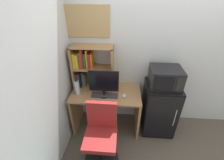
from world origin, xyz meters
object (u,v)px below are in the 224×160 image
Objects in this scene: hutch_bookshelf at (87,65)px; water_bottle at (77,87)px; keyboard at (105,95)px; mini_fridge at (159,108)px; monitor at (104,83)px; wall_corkboard at (86,21)px; desk_chair at (101,138)px; computer_mouse at (124,96)px; microwave at (165,77)px.

hutch_bookshelf is 2.77× the size of water_bottle.
mini_fridge reaches higher than keyboard.
wall_corkboard reaches higher than monitor.
desk_chair is 1.34× the size of wall_corkboard.
hutch_bookshelf is at bearing -93.78° from wall_corkboard.
computer_mouse is (0.62, -0.30, -0.37)m from hutch_bookshelf.
monitor is 0.95m from wall_corkboard.
computer_mouse is 0.76m from water_bottle.
mini_fridge is 1.84m from wall_corkboard.
desk_chair is at bearing -144.52° from mini_fridge.
hutch_bookshelf is 1.24m from microwave.
monitor is 5.36× the size of computer_mouse.
desk_chair is (-0.91, -0.65, -0.66)m from microwave.
wall_corkboard is at bearing 126.11° from keyboard.
microwave is 1.30m from desk_chair.
hutch_bookshelf is 1.00× the size of wall_corkboard.
water_bottle is 0.36× the size of wall_corkboard.
monitor reaches higher than desk_chair.
microwave is (0.92, 0.14, 0.29)m from keyboard.
water_bottle is 0.56× the size of microwave.
microwave is at bearing 89.94° from mini_fridge.
mini_fridge is (1.23, -0.16, -0.70)m from hutch_bookshelf.
water_bottle reaches higher than keyboard.
mini_fridge is (1.36, 0.11, -0.43)m from water_bottle.
mini_fridge is (0.93, 0.13, -0.55)m from monitor.
hutch_bookshelf is 8.39× the size of computer_mouse.
monitor is 1.77× the size of water_bottle.
keyboard is 4.96× the size of computer_mouse.
computer_mouse is (0.31, -0.00, 0.01)m from keyboard.
water_bottle is at bearing 178.00° from computer_mouse.
microwave is 0.65× the size of wall_corkboard.
microwave reaches higher than monitor.
keyboard is at bearing -171.31° from microwave.
computer_mouse is at bearing -167.10° from mini_fridge.
computer_mouse is 0.12× the size of wall_corkboard.
keyboard is 0.91× the size of microwave.
mini_fridge is at bearing 12.90° from computer_mouse.
mini_fridge is 2.02× the size of microwave.
wall_corkboard is at bearing 167.31° from microwave.
mini_fridge is 1.31× the size of wall_corkboard.
wall_corkboard is (-0.31, 0.93, 1.39)m from desk_chair.
keyboard is at bearing -3.09° from water_bottle.
hutch_bookshelf is at bearing 172.60° from mini_fridge.
mini_fridge is 0.61m from microwave.
monitor is (0.30, -0.29, -0.15)m from hutch_bookshelf.
wall_corkboard reaches higher than water_bottle.
computer_mouse is 0.33× the size of water_bottle.
keyboard is 0.31m from computer_mouse.
wall_corkboard reaches higher than mini_fridge.
keyboard is 0.44× the size of desk_chair.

